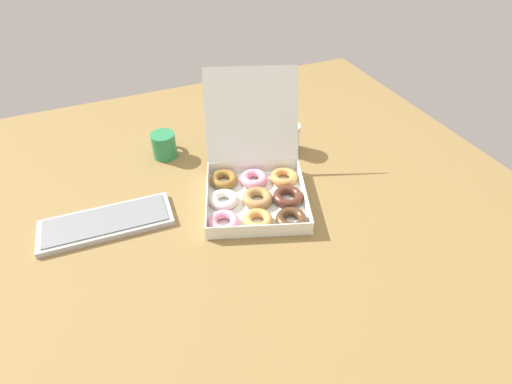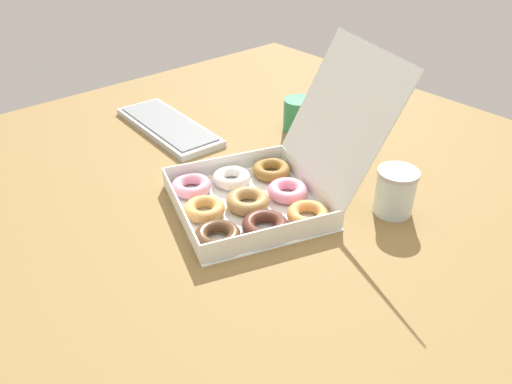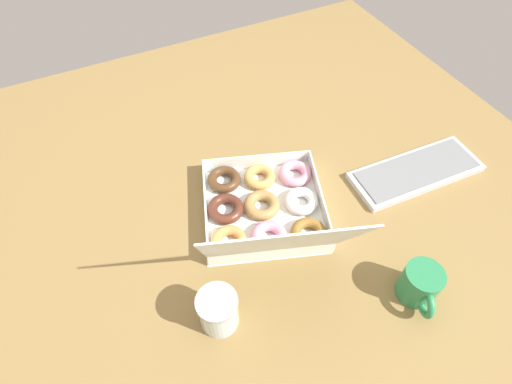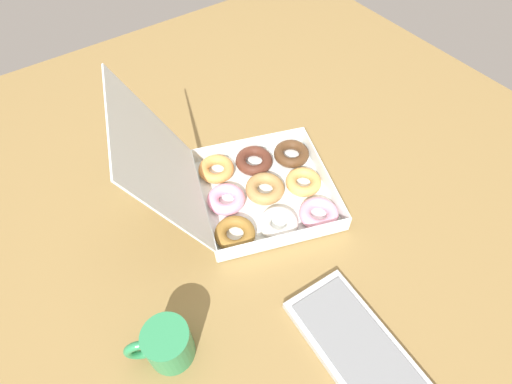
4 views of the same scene
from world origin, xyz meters
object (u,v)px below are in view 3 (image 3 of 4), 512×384
Objects in this scene: keyboard at (416,172)px; coffee_mug at (420,285)px; donut_box at (265,209)px; glass_jar at (218,311)px.

keyboard is 3.27× the size of coffee_mug.
coffee_mug is (25.00, 29.41, 3.73)cm from keyboard.
coffee_mug is at bearing 121.91° from donut_box.
keyboard is at bearing -130.36° from coffee_mug.
donut_box reaches higher than coffee_mug.
donut_box is 41.15cm from coffee_mug.
coffee_mug is at bearing 161.89° from glass_jar.
glass_jar is (43.52, -14.23, 0.52)cm from coffee_mug.
donut_box is 4.38× the size of coffee_mug.
coffee_mug reaches higher than keyboard.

